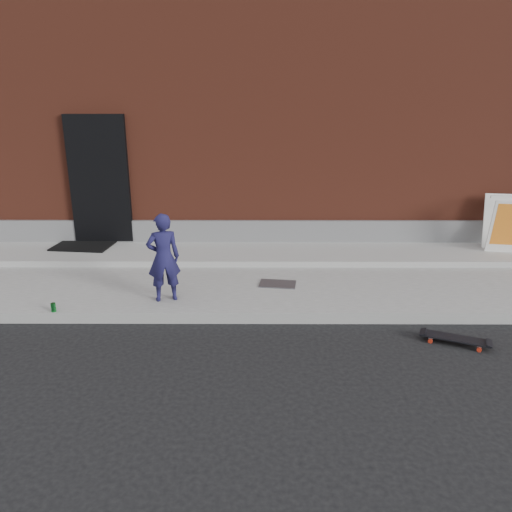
{
  "coord_description": "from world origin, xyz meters",
  "views": [
    {
      "loc": [
        0.22,
        -5.88,
        2.83
      ],
      "look_at": [
        0.2,
        0.8,
        0.67
      ],
      "focal_mm": 35.0,
      "sensor_mm": 36.0,
      "label": 1
    }
  ],
  "objects_px": {
    "pizza_sign": "(505,224)",
    "soda_can": "(53,307)",
    "child": "(163,258)",
    "skateboard": "(455,339)"
  },
  "relations": [
    {
      "from": "soda_can",
      "to": "skateboard",
      "type": "bearing_deg",
      "value": -6.73
    },
    {
      "from": "pizza_sign",
      "to": "skateboard",
      "type": "bearing_deg",
      "value": -122.43
    },
    {
      "from": "child",
      "to": "pizza_sign",
      "type": "relative_size",
      "value": 1.26
    },
    {
      "from": "child",
      "to": "pizza_sign",
      "type": "distance_m",
      "value": 5.85
    },
    {
      "from": "pizza_sign",
      "to": "soda_can",
      "type": "height_order",
      "value": "pizza_sign"
    },
    {
      "from": "child",
      "to": "pizza_sign",
      "type": "xyz_separation_m",
      "value": [
        5.5,
        1.97,
        -0.03
      ]
    },
    {
      "from": "pizza_sign",
      "to": "soda_can",
      "type": "bearing_deg",
      "value": -160.95
    },
    {
      "from": "skateboard",
      "to": "soda_can",
      "type": "bearing_deg",
      "value": 173.27
    },
    {
      "from": "skateboard",
      "to": "pizza_sign",
      "type": "height_order",
      "value": "pizza_sign"
    },
    {
      "from": "child",
      "to": "soda_can",
      "type": "xyz_separation_m",
      "value": [
        -1.39,
        -0.41,
        -0.55
      ]
    }
  ]
}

